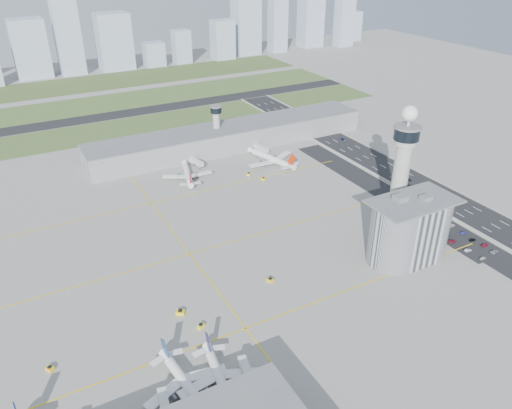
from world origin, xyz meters
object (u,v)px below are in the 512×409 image
jet_bridge_far_0 (191,160)px  car_hw_2 (343,139)px  tug_0 (50,368)px  car_lot_2 (452,241)px  control_tower (403,161)px  tug_3 (270,280)px  car_lot_8 (473,240)px  car_lot_9 (464,233)px  tug_4 (249,174)px  car_lot_7 (485,245)px  car_lot_10 (451,225)px  car_lot_4 (439,232)px  secondary_tower (216,124)px  car_lot_1 (468,250)px  jet_bridge_near_2 (254,391)px  car_lot_11 (435,218)px  tug_5 (263,179)px  car_lot_3 (446,235)px  airplane_near_b (187,381)px  tug_1 (201,326)px  car_hw_1 (409,180)px  tug_2 (180,312)px  car_lot_5 (424,224)px  car_lot_6 (494,252)px  car_hw_4 (286,118)px  jet_bridge_far_1 (255,147)px  airplane_far_a (187,170)px  airplane_near_c (221,377)px  airplane_far_b (271,155)px  car_lot_0 (483,258)px

jet_bridge_far_0 → car_hw_2: size_ratio=3.57×
tug_0 → car_lot_2: bearing=-36.7°
control_tower → tug_3: bearing=-169.7°
car_lot_8 → car_lot_9: (1.38, 6.99, -0.01)m
tug_4 → car_lot_7: tug_4 is taller
car_lot_10 → car_lot_4: bearing=98.4°
secondary_tower → car_lot_1: 191.87m
jet_bridge_near_2 → car_lot_11: bearing=-58.1°
secondary_tower → tug_5: size_ratio=11.47×
car_lot_3 → car_hw_2: 143.12m
airplane_near_b → car_lot_8: size_ratio=9.78×
jet_bridge_near_2 → tug_1: jet_bridge_near_2 is taller
tug_5 → car_hw_1: (81.48, -45.44, -0.20)m
control_tower → secondary_tower: 148.97m
tug_2 → car_lot_5: (142.26, 5.20, -0.41)m
car_lot_8 → secondary_tower: bearing=26.0°
jet_bridge_far_0 → car_lot_6: bearing=17.7°
tug_2 → tug_4: 138.26m
tug_1 → car_hw_4: tug_1 is taller
car_lot_9 → jet_bridge_far_1: bearing=10.0°
airplane_near_b → car_hw_4: size_ratio=9.64×
airplane_far_a → car_lot_11: airplane_far_a is taller
jet_bridge_far_0 → car_lot_4: 167.14m
tug_0 → car_hw_2: tug_0 is taller
car_lot_7 → car_hw_2: size_ratio=1.11×
airplane_near_c → car_hw_4: size_ratio=9.47×
airplane_far_b → car_lot_8: 141.89m
airplane_far_a → car_lot_0: bearing=-134.3°
secondary_tower → car_lot_6: 201.72m
airplane_near_c → car_lot_5: airplane_near_c is taller
car_lot_6 → car_hw_4: 223.40m
tug_3 → car_lot_8: (108.24, -20.07, -0.25)m
car_lot_4 → tug_5: bearing=24.5°
car_lot_2 → car_lot_4: 9.53m
airplane_far_b → car_lot_11: airplane_far_b is taller
car_lot_11 → jet_bridge_far_0: bearing=33.2°
secondary_tower → car_lot_8: (62.20, -178.08, -18.16)m
tug_2 → car_hw_2: bearing=157.1°
jet_bridge_far_0 → car_lot_8: 183.76m
car_lot_8 → car_lot_11: car_lot_8 is taller
tug_1 → car_lot_9: 149.00m
airplane_near_c → tug_3: size_ratio=11.74×
tug_4 → airplane_far_a: bearing=18.1°
airplane_far_b → car_lot_5: (31.95, -111.71, -5.72)m
secondary_tower → car_lot_5: size_ratio=8.79×
secondary_tower → car_lot_9: 183.42m
airplane_near_c → car_lot_10: (154.86, 39.55, -4.50)m
tug_4 → car_lot_10: bearing=161.8°
secondary_tower → car_lot_9: (63.58, -171.09, -18.17)m
tug_0 → car_lot_1: bearing=-39.5°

